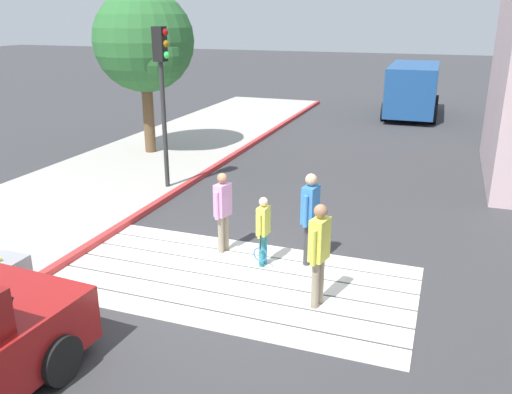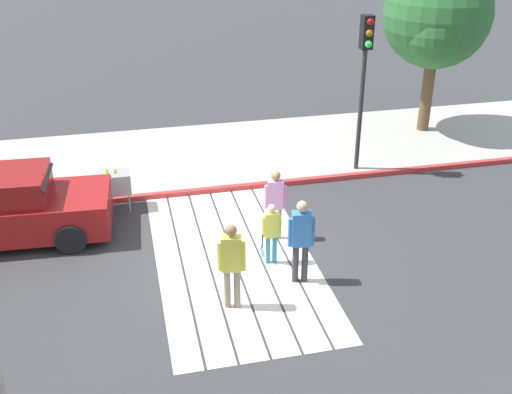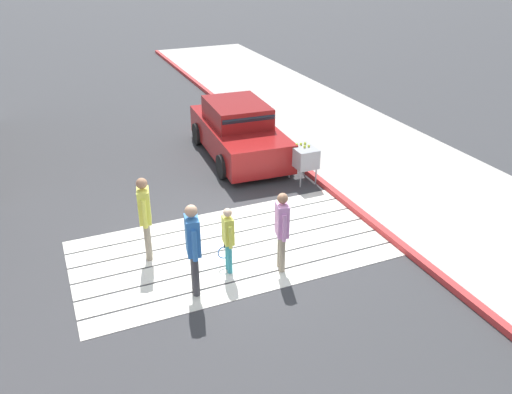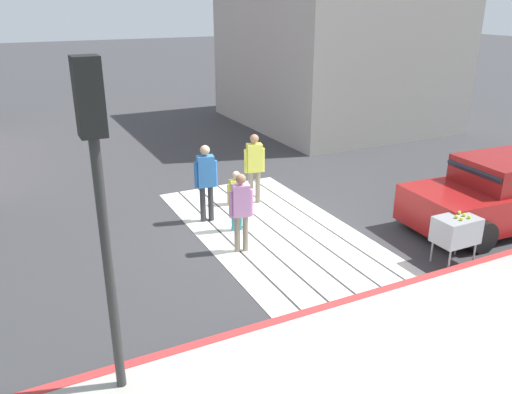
# 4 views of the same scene
# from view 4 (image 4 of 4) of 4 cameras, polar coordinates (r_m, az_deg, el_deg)

# --- Properties ---
(ground_plane) EXTENTS (120.00, 120.00, 0.00)m
(ground_plane) POSITION_cam_4_polar(r_m,az_deg,el_deg) (11.50, 1.84, -3.61)
(ground_plane) COLOR #38383A
(crosswalk_stripes) EXTENTS (6.40, 3.25, 0.01)m
(crosswalk_stripes) POSITION_cam_4_polar(r_m,az_deg,el_deg) (11.49, 1.84, -3.59)
(crosswalk_stripes) COLOR silver
(crosswalk_stripes) RESTS_ON ground
(sidewalk_west) EXTENTS (4.80, 40.00, 0.12)m
(sidewalk_west) POSITION_cam_4_polar(r_m,az_deg,el_deg) (7.74, 22.93, -18.51)
(sidewalk_west) COLOR #ADA8A0
(sidewalk_west) RESTS_ON ground
(curb_painted) EXTENTS (0.16, 40.00, 0.13)m
(curb_painted) POSITION_cam_4_polar(r_m,az_deg,el_deg) (9.07, 11.75, -10.81)
(curb_painted) COLOR #BC3333
(curb_painted) RESTS_ON ground
(building_far_south) EXTENTS (8.00, 7.04, 7.12)m
(building_far_south) POSITION_cam_4_polar(r_m,az_deg,el_deg) (21.56, 8.68, 17.47)
(building_far_south) COLOR gray
(building_far_south) RESTS_ON ground
(car_parked_near_curb) EXTENTS (2.17, 4.39, 1.57)m
(car_parked_near_curb) POSITION_cam_4_polar(r_m,az_deg,el_deg) (12.68, 25.32, 0.27)
(car_parked_near_curb) COLOR maroon
(car_parked_near_curb) RESTS_ON ground
(traffic_light_corner) EXTENTS (0.39, 0.28, 4.24)m
(traffic_light_corner) POSITION_cam_4_polar(r_m,az_deg,el_deg) (5.94, -17.09, 3.01)
(traffic_light_corner) COLOR #2D2D2D
(traffic_light_corner) RESTS_ON ground
(tennis_ball_cart) EXTENTS (0.56, 0.80, 1.02)m
(tennis_ball_cart) POSITION_cam_4_polar(r_m,az_deg,el_deg) (10.50, 21.13, -3.41)
(tennis_ball_cart) COLOR #99999E
(tennis_ball_cart) RESTS_ON ground
(pedestrian_adult_lead) EXTENTS (0.29, 0.52, 1.79)m
(pedestrian_adult_lead) POSITION_cam_4_polar(r_m,az_deg,el_deg) (11.62, -5.52, 2.11)
(pedestrian_adult_lead) COLOR #333338
(pedestrian_adult_lead) RESTS_ON ground
(pedestrian_adult_trailing) EXTENTS (0.30, 0.50, 1.76)m
(pedestrian_adult_trailing) POSITION_cam_4_polar(r_m,az_deg,el_deg) (12.63, -0.18, 3.67)
(pedestrian_adult_trailing) COLOR gray
(pedestrian_adult_trailing) RESTS_ON ground
(pedestrian_adult_side) EXTENTS (0.28, 0.47, 1.65)m
(pedestrian_adult_side) POSITION_cam_4_polar(r_m,az_deg,el_deg) (10.16, -1.66, -1.13)
(pedestrian_adult_side) COLOR gray
(pedestrian_adult_side) RESTS_ON ground
(pedestrian_child_with_racket) EXTENTS (0.29, 0.42, 1.37)m
(pedestrian_child_with_racket) POSITION_cam_4_polar(r_m,az_deg,el_deg) (11.17, -2.13, -0.06)
(pedestrian_child_with_racket) COLOR teal
(pedestrian_child_with_racket) RESTS_ON ground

